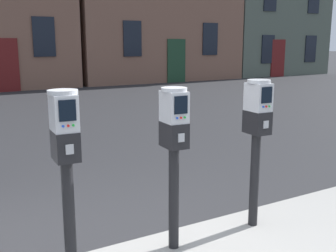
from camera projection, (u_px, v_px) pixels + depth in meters
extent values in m
cylinder|color=black|center=(69.00, 220.00, 3.06)|extent=(0.09, 0.09, 0.94)
cube|color=black|center=(65.00, 145.00, 2.94)|extent=(0.18, 0.25, 0.22)
cube|color=#A5A8AD|center=(70.00, 149.00, 2.83)|extent=(0.06, 0.01, 0.07)
cube|color=#B7BABF|center=(64.00, 113.00, 2.89)|extent=(0.18, 0.24, 0.27)
cube|color=black|center=(67.00, 111.00, 2.79)|extent=(0.12, 0.01, 0.15)
cylinder|color=blue|center=(63.00, 126.00, 2.79)|extent=(0.02, 0.01, 0.02)
cylinder|color=red|center=(68.00, 126.00, 2.81)|extent=(0.02, 0.01, 0.02)
cylinder|color=green|center=(73.00, 125.00, 2.82)|extent=(0.02, 0.01, 0.02)
cylinder|color=#B7BABF|center=(63.00, 92.00, 2.86)|extent=(0.23, 0.23, 0.03)
cylinder|color=black|center=(174.00, 198.00, 3.51)|extent=(0.09, 0.09, 0.92)
cube|color=black|center=(174.00, 135.00, 3.40)|extent=(0.18, 0.25, 0.21)
cube|color=#A5A8AD|center=(181.00, 138.00, 3.29)|extent=(0.06, 0.01, 0.07)
cube|color=#B7BABF|center=(174.00, 107.00, 3.35)|extent=(0.18, 0.24, 0.26)
cube|color=black|center=(181.00, 105.00, 3.24)|extent=(0.12, 0.01, 0.15)
cylinder|color=blue|center=(177.00, 118.00, 3.24)|extent=(0.02, 0.01, 0.02)
cylinder|color=red|center=(181.00, 118.00, 3.26)|extent=(0.02, 0.01, 0.02)
cylinder|color=green|center=(185.00, 117.00, 3.28)|extent=(0.02, 0.01, 0.02)
cylinder|color=#B7BABF|center=(174.00, 89.00, 3.32)|extent=(0.23, 0.23, 0.03)
cylinder|color=black|center=(254.00, 180.00, 3.96)|extent=(0.09, 0.09, 0.93)
cube|color=black|center=(257.00, 122.00, 3.84)|extent=(0.18, 0.25, 0.22)
cube|color=#A5A8AD|center=(266.00, 125.00, 3.73)|extent=(0.06, 0.01, 0.07)
cube|color=#B7BABF|center=(258.00, 97.00, 3.80)|extent=(0.18, 0.24, 0.26)
cube|color=black|center=(267.00, 95.00, 3.69)|extent=(0.12, 0.01, 0.15)
cylinder|color=blue|center=(263.00, 107.00, 3.69)|extent=(0.02, 0.01, 0.02)
cylinder|color=red|center=(266.00, 107.00, 3.71)|extent=(0.02, 0.01, 0.02)
cylinder|color=green|center=(269.00, 106.00, 3.72)|extent=(0.02, 0.01, 0.02)
cylinder|color=#B7BABF|center=(259.00, 81.00, 3.77)|extent=(0.23, 0.23, 0.03)
cube|color=black|center=(44.00, 37.00, 16.53)|extent=(0.90, 0.06, 1.60)
cube|color=#591414|center=(6.00, 65.00, 15.99)|extent=(1.00, 0.07, 2.10)
cube|color=black|center=(132.00, 39.00, 18.48)|extent=(0.90, 0.06, 1.60)
cube|color=black|center=(210.00, 39.00, 20.61)|extent=(0.90, 0.06, 1.60)
cube|color=#193823|center=(176.00, 61.00, 19.84)|extent=(1.00, 0.07, 2.10)
cube|color=black|center=(268.00, 49.00, 22.67)|extent=(0.90, 0.06, 1.56)
cube|color=black|center=(311.00, 49.00, 24.35)|extent=(0.90, 0.06, 1.56)
cube|color=black|center=(314.00, 0.00, 23.78)|extent=(0.90, 0.06, 1.56)
cube|color=#591414|center=(278.00, 58.00, 23.16)|extent=(1.00, 0.07, 2.10)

